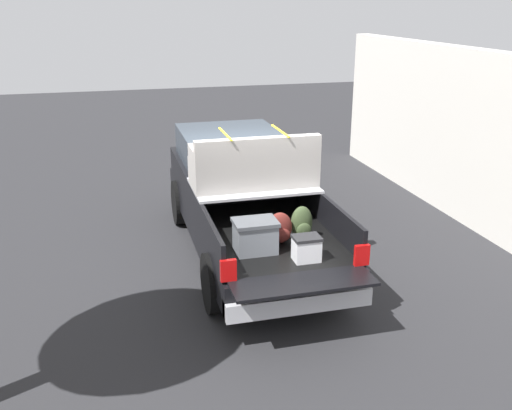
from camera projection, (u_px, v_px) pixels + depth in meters
ground_plane at (247, 254)px, 9.98m from camera, size 40.00×40.00×0.00m
pickup_truck at (242, 194)px, 9.99m from camera, size 6.05×2.06×2.23m
building_facade at (497, 147)px, 10.38m from camera, size 11.87×0.36×3.29m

